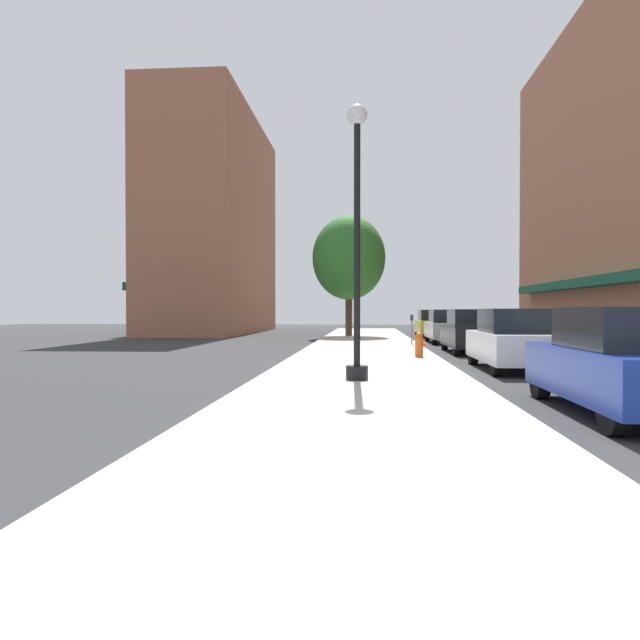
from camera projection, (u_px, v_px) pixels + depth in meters
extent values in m
plane|color=#2D2D30|center=(468.00, 352.00, 23.00)|extent=(90.00, 90.00, 0.00)
cube|color=#B7B2A8|center=(365.00, 348.00, 24.32)|extent=(4.80, 50.00, 0.12)
cube|color=#144C38|center=(626.00, 277.00, 26.33)|extent=(0.90, 34.00, 0.50)
cube|color=#9E6047|center=(216.00, 226.00, 43.02)|extent=(6.00, 18.00, 15.63)
cube|color=#144C38|center=(171.00, 290.00, 43.36)|extent=(0.90, 15.30, 0.50)
cylinder|color=black|center=(357.00, 373.00, 12.65)|extent=(0.48, 0.48, 0.30)
cylinder|color=black|center=(357.00, 245.00, 12.61)|extent=(0.14, 0.14, 5.20)
sphere|color=silver|center=(357.00, 115.00, 12.57)|extent=(0.44, 0.44, 0.44)
cylinder|color=#E05614|center=(419.00, 347.00, 18.86)|extent=(0.26, 0.26, 0.62)
sphere|color=#E05614|center=(419.00, 336.00, 18.85)|extent=(0.24, 0.24, 0.24)
cylinder|color=#E05614|center=(424.00, 345.00, 18.85)|extent=(0.12, 0.10, 0.10)
cylinder|color=slate|center=(412.00, 332.00, 26.09)|extent=(0.06, 0.06, 1.05)
cube|color=#33383D|center=(412.00, 318.00, 26.08)|extent=(0.14, 0.09, 0.26)
cylinder|color=#422D1E|center=(349.00, 310.00, 34.90)|extent=(0.40, 0.40, 3.00)
ellipsoid|color=#2D6B28|center=(349.00, 258.00, 34.85)|extent=(4.33, 4.33, 4.98)
cylinder|color=black|center=(540.00, 381.00, 10.70)|extent=(0.22, 0.64, 0.64)
cylinder|color=black|center=(629.00, 382.00, 10.58)|extent=(0.22, 0.64, 0.64)
cylinder|color=black|center=(614.00, 411.00, 7.51)|extent=(0.22, 0.64, 0.64)
cube|color=#1E389E|center=(623.00, 374.00, 9.04)|extent=(1.80, 4.30, 0.76)
cube|color=black|center=(627.00, 328.00, 8.88)|extent=(1.56, 2.20, 0.64)
cylinder|color=black|center=(473.00, 354.00, 17.51)|extent=(0.22, 0.64, 0.64)
cylinder|color=black|center=(527.00, 354.00, 17.38)|extent=(0.22, 0.64, 0.64)
cylinder|color=black|center=(497.00, 363.00, 14.32)|extent=(0.22, 0.64, 0.64)
cylinder|color=black|center=(562.00, 364.00, 14.19)|extent=(0.22, 0.64, 0.64)
cube|color=silver|center=(513.00, 347.00, 15.84)|extent=(1.80, 4.30, 0.76)
cube|color=black|center=(515.00, 321.00, 15.68)|extent=(1.56, 2.20, 0.64)
cylinder|color=black|center=(445.00, 342.00, 23.92)|extent=(0.22, 0.64, 0.64)
cylinder|color=black|center=(484.00, 342.00, 23.80)|extent=(0.22, 0.64, 0.64)
cylinder|color=black|center=(456.00, 347.00, 20.74)|extent=(0.22, 0.64, 0.64)
cylinder|color=black|center=(502.00, 347.00, 20.61)|extent=(0.22, 0.64, 0.64)
cube|color=black|center=(471.00, 336.00, 22.26)|extent=(1.80, 4.30, 0.76)
cube|color=black|center=(472.00, 318.00, 22.10)|extent=(1.56, 2.20, 0.64)
cylinder|color=black|center=(427.00, 335.00, 30.78)|extent=(0.22, 0.64, 0.64)
cylinder|color=black|center=(458.00, 335.00, 30.66)|extent=(0.22, 0.64, 0.64)
cylinder|color=black|center=(434.00, 338.00, 27.60)|extent=(0.22, 0.64, 0.64)
cylinder|color=black|center=(468.00, 338.00, 27.47)|extent=(0.22, 0.64, 0.64)
cube|color=#B2B2BA|center=(447.00, 330.00, 29.12)|extent=(1.80, 4.30, 0.76)
cube|color=black|center=(447.00, 316.00, 28.96)|extent=(1.56, 2.20, 0.64)
cylinder|color=black|center=(417.00, 331.00, 37.22)|extent=(0.22, 0.64, 0.64)
cylinder|color=black|center=(442.00, 331.00, 37.09)|extent=(0.22, 0.64, 0.64)
cylinder|color=black|center=(422.00, 333.00, 34.03)|extent=(0.22, 0.64, 0.64)
cylinder|color=black|center=(449.00, 333.00, 33.90)|extent=(0.22, 0.64, 0.64)
cube|color=gold|center=(432.00, 327.00, 35.55)|extent=(1.80, 4.30, 0.76)
cube|color=black|center=(433.00, 315.00, 35.39)|extent=(1.56, 2.20, 0.64)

